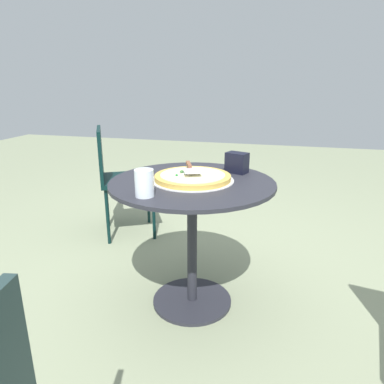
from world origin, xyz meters
TOP-DOWN VIEW (x-y plane):
  - ground_plane at (0.00, 0.00)m, footprint 10.00×10.00m
  - patio_table at (0.00, 0.00)m, footprint 0.81×0.81m
  - pizza_on_tray at (0.00, -0.01)m, footprint 0.40×0.40m
  - pizza_server at (0.02, -0.05)m, footprint 0.12×0.21m
  - drinking_cup at (0.13, 0.28)m, footprint 0.08×0.08m
  - napkin_dispenser at (-0.19, -0.22)m, footprint 0.13×0.11m
  - patio_chair_corner at (0.76, -0.73)m, footprint 0.53×0.53m

SIDE VIEW (x-z plane):
  - ground_plane at x=0.00m, z-range 0.00..0.00m
  - patio_chair_corner at x=0.76m, z-range 0.08..0.90m
  - patio_table at x=0.00m, z-range 0.17..0.85m
  - pizza_on_tray at x=0.00m, z-range 0.67..0.72m
  - napkin_dispenser at x=-0.19m, z-range 0.68..0.79m
  - pizza_server at x=0.02m, z-range 0.73..0.75m
  - drinking_cup at x=0.13m, z-range 0.68..0.80m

